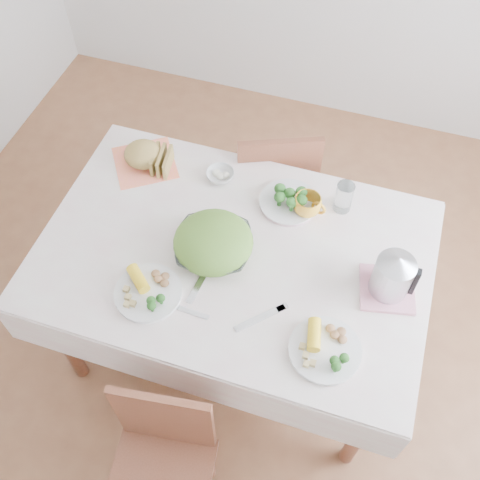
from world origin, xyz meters
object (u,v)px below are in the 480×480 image
(chair_far, at_px, (272,174))
(yellow_mug, at_px, (307,205))
(dining_table, at_px, (234,301))
(salad_bowl, at_px, (214,247))
(electric_kettle, at_px, (394,273))
(dinner_plate_left, at_px, (148,293))
(chair_near, at_px, (157,478))
(dinner_plate_right, at_px, (325,350))

(chair_far, xyz_separation_m, yellow_mug, (0.25, -0.42, 0.34))
(dining_table, relative_size, salad_bowl, 4.90)
(salad_bowl, distance_m, electric_kettle, 0.67)
(salad_bowl, xyz_separation_m, dinner_plate_left, (-0.16, -0.25, -0.02))
(dining_table, xyz_separation_m, dinner_plate_left, (-0.24, -0.28, 0.40))
(chair_far, height_order, yellow_mug, chair_far)
(dining_table, distance_m, electric_kettle, 0.78)
(yellow_mug, relative_size, electric_kettle, 0.58)
(chair_near, height_order, dinner_plate_right, chair_near)
(salad_bowl, xyz_separation_m, dinner_plate_right, (0.50, -0.27, -0.02))
(chair_near, xyz_separation_m, salad_bowl, (-0.05, 0.78, 0.33))
(dining_table, bearing_deg, electric_kettle, 0.96)
(dining_table, bearing_deg, yellow_mug, 51.18)
(dinner_plate_left, bearing_deg, dinner_plate_right, -1.88)
(chair_near, bearing_deg, electric_kettle, 45.44)
(dinner_plate_right, bearing_deg, electric_kettle, 62.19)
(chair_far, distance_m, electric_kettle, 1.01)
(dinner_plate_right, bearing_deg, salad_bowl, 151.22)
(salad_bowl, bearing_deg, dinner_plate_right, -28.78)
(salad_bowl, relative_size, dinner_plate_right, 1.13)
(dining_table, distance_m, dinner_plate_right, 0.66)
(dinner_plate_left, bearing_deg, electric_kettle, 19.13)
(dinner_plate_left, xyz_separation_m, electric_kettle, (0.83, 0.29, 0.11))
(chair_far, relative_size, yellow_mug, 7.65)
(chair_near, height_order, chair_far, chair_far)
(salad_bowl, relative_size, electric_kettle, 1.45)
(salad_bowl, relative_size, yellow_mug, 2.52)
(salad_bowl, bearing_deg, dining_table, 18.96)
(chair_near, height_order, yellow_mug, chair_near)
(dining_table, relative_size, chair_near, 1.73)
(chair_far, height_order, salad_bowl, chair_far)
(yellow_mug, bearing_deg, dining_table, -128.82)
(chair_near, bearing_deg, dinner_plate_right, 40.80)
(salad_bowl, height_order, electric_kettle, electric_kettle)
(yellow_mug, bearing_deg, electric_kettle, -35.57)
(chair_far, bearing_deg, salad_bowl, 64.02)
(dining_table, height_order, yellow_mug, yellow_mug)
(dinner_plate_left, xyz_separation_m, yellow_mug, (0.46, 0.55, 0.03))
(dining_table, xyz_separation_m, salad_bowl, (-0.07, -0.02, 0.42))
(chair_far, bearing_deg, dinner_plate_right, 92.08)
(dining_table, xyz_separation_m, dinner_plate_right, (0.43, -0.30, 0.40))
(dinner_plate_right, xyz_separation_m, yellow_mug, (-0.21, 0.57, 0.03))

